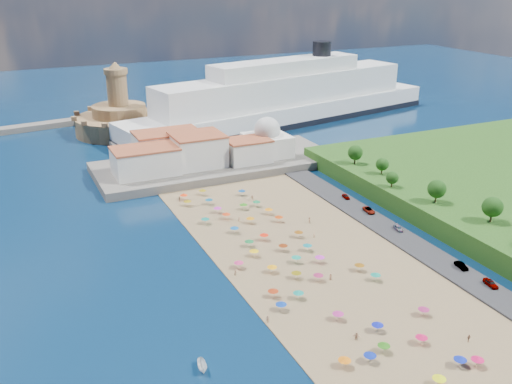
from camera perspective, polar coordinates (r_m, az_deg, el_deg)
name	(u,v)px	position (r m, az deg, el deg)	size (l,w,h in m)	color
ground	(282,254)	(150.57, 2.64, -6.19)	(700.00, 700.00, 0.00)	#071938
terrace	(217,164)	(215.45, -3.93, 2.81)	(90.00, 36.00, 3.00)	#59544C
jetty	(137,148)	(241.60, -11.85, 4.36)	(18.00, 70.00, 2.40)	#59544C
waterfront_buildings	(182,152)	(210.05, -7.37, 4.02)	(57.00, 29.00, 11.00)	silver
domed_building	(267,140)	(219.09, 1.11, 5.21)	(16.00, 16.00, 15.00)	silver
fortress	(120,119)	(268.58, -13.47, 7.12)	(40.00, 40.00, 32.40)	#A67B53
cruise_ship	(285,100)	(279.67, 2.95, 9.14)	(172.64, 58.08, 37.39)	black
beach_parasols	(295,262)	(141.97, 3.93, -7.04)	(30.99, 117.09, 2.20)	gray
beachgoers	(291,258)	(146.31, 3.52, -6.58)	(34.66, 98.34, 1.90)	tan
parked_cars	(405,232)	(164.67, 14.69, -3.88)	(2.98, 65.00, 1.45)	gray
hillside_trees	(464,202)	(166.83, 20.07, -0.97)	(12.35, 102.04, 7.13)	#382314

